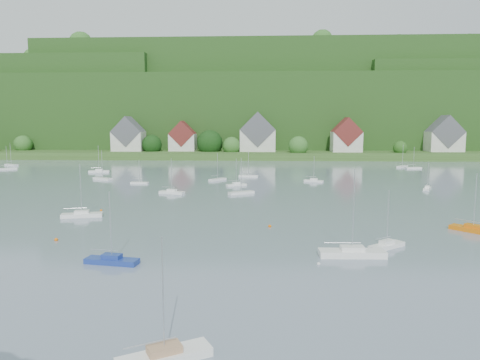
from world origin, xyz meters
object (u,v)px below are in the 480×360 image
(near_sailboat_1, at_px, (112,260))
(near_sailboat_2, at_px, (164,355))
(near_sailboat_3, at_px, (387,245))
(near_sailboat_6, at_px, (82,214))
(near_sailboat_4, at_px, (352,252))
(near_sailboat_5, at_px, (473,229))

(near_sailboat_1, distance_m, near_sailboat_2, 22.47)
(near_sailboat_3, bearing_deg, near_sailboat_6, 122.57)
(near_sailboat_3, bearing_deg, near_sailboat_2, -166.48)
(near_sailboat_2, bearing_deg, near_sailboat_6, 88.72)
(near_sailboat_1, distance_m, near_sailboat_4, 27.72)
(near_sailboat_4, xyz_separation_m, near_sailboat_5, (19.96, 12.82, -0.06))
(near_sailboat_1, height_order, near_sailboat_4, near_sailboat_4)
(near_sailboat_3, relative_size, near_sailboat_6, 0.83)
(near_sailboat_1, distance_m, near_sailboat_3, 33.45)
(near_sailboat_5, bearing_deg, near_sailboat_4, -99.68)
(near_sailboat_4, height_order, near_sailboat_6, near_sailboat_4)
(near_sailboat_1, distance_m, near_sailboat_6, 27.61)
(near_sailboat_5, bearing_deg, near_sailboat_6, -139.30)
(near_sailboat_5, bearing_deg, near_sailboat_2, -87.65)
(near_sailboat_4, distance_m, near_sailboat_5, 23.72)
(near_sailboat_1, height_order, near_sailboat_2, near_sailboat_2)
(near_sailboat_1, height_order, near_sailboat_6, near_sailboat_6)
(near_sailboat_2, height_order, near_sailboat_6, near_sailboat_6)
(near_sailboat_3, height_order, near_sailboat_6, near_sailboat_6)
(near_sailboat_3, xyz_separation_m, near_sailboat_6, (-45.92, 16.37, 0.04))
(near_sailboat_1, xyz_separation_m, near_sailboat_3, (32.54, 7.77, -0.02))
(near_sailboat_1, relative_size, near_sailboat_4, 0.78)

